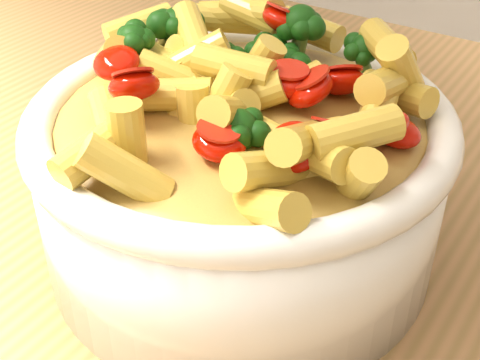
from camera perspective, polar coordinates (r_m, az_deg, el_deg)
The scene contains 3 objects.
table at distance 0.57m, azimuth 7.52°, elevation -12.11°, with size 1.20×0.80×0.90m.
serving_bowl at distance 0.44m, azimuth 0.00°, elevation 0.15°, with size 0.27×0.27×0.12m.
pasta_salad at distance 0.41m, azimuth 0.00°, elevation 8.60°, with size 0.21×0.21×0.05m.
Camera 1 is at (0.15, -0.36, 1.21)m, focal length 50.00 mm.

